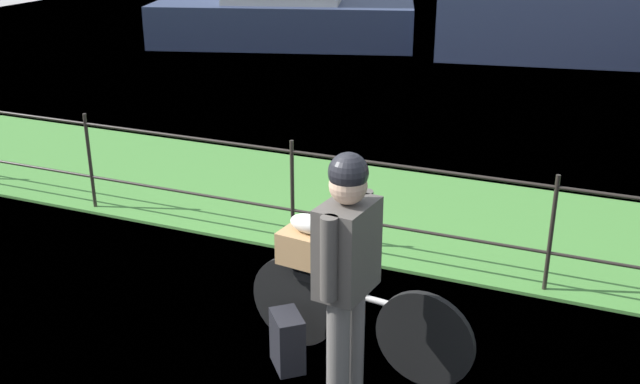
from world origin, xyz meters
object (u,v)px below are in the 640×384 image
object	(u,v)px
backpack_on_paving	(287,341)
moored_boat_mid	(283,5)
moored_boat_far	(561,8)
wooden_crate	(309,248)
cyclist_person	(347,263)
terrier_dog	(312,223)
bicycle_main	(355,317)

from	to	relation	value
backpack_on_paving	moored_boat_mid	bearing A→B (deg)	-15.54
moored_boat_mid	moored_boat_far	xyz separation A→B (m)	(5.76, 0.57, 0.17)
wooden_crate	cyclist_person	distance (m)	0.72
moored_boat_mid	moored_boat_far	bearing A→B (deg)	5.69
wooden_crate	terrier_dog	bearing A→B (deg)	-6.76
terrier_dog	moored_boat_far	distance (m)	11.30
bicycle_main	terrier_dog	distance (m)	0.70
backpack_on_paving	terrier_dog	bearing A→B (deg)	-56.04
moored_boat_far	bicycle_main	bearing A→B (deg)	-90.60
backpack_on_paving	moored_boat_far	bearing A→B (deg)	-43.60
bicycle_main	cyclist_person	bearing A→B (deg)	-76.44
terrier_dog	backpack_on_paving	xyz separation A→B (m)	(-0.07, -0.27, -0.78)
moored_boat_mid	wooden_crate	bearing A→B (deg)	-63.74
moored_boat_far	moored_boat_mid	bearing A→B (deg)	-174.31
cyclist_person	backpack_on_paving	distance (m)	0.98
bicycle_main	wooden_crate	bearing A→B (deg)	173.24
bicycle_main	terrier_dog	world-z (taller)	terrier_dog
backpack_on_paving	moored_boat_far	distance (m)	11.60
wooden_crate	moored_boat_far	distance (m)	11.30
bicycle_main	moored_boat_far	distance (m)	11.35
wooden_crate	backpack_on_paving	world-z (taller)	wooden_crate
backpack_on_paving	moored_boat_far	xyz separation A→B (m)	(0.52, 11.56, 0.81)
bicycle_main	cyclist_person	xyz separation A→B (m)	(0.11, -0.47, 0.65)
backpack_on_paving	wooden_crate	bearing A→B (deg)	-50.88
bicycle_main	terrier_dog	xyz separation A→B (m)	(-0.33, 0.04, 0.62)
moored_boat_mid	backpack_on_paving	bearing A→B (deg)	-64.50
wooden_crate	moored_boat_mid	xyz separation A→B (m)	(-5.29, 10.71, 0.06)
wooden_crate	terrier_dog	world-z (taller)	terrier_dog
moored_boat_mid	cyclist_person	bearing A→B (deg)	-62.88
moored_boat_mid	bicycle_main	bearing A→B (deg)	-62.35
wooden_crate	moored_boat_mid	distance (m)	11.95
terrier_dog	moored_boat_far	world-z (taller)	moored_boat_far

